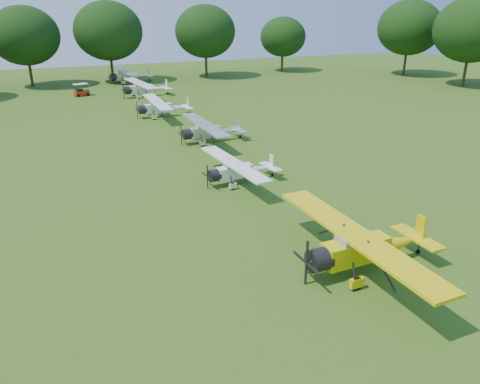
% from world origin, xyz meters
% --- Properties ---
extents(ground, '(160.00, 160.00, 0.00)m').
position_xyz_m(ground, '(0.00, 0.00, 0.00)').
color(ground, '#294B12').
rests_on(ground, ground).
extents(tree_belt, '(137.36, 130.27, 14.52)m').
position_xyz_m(tree_belt, '(3.57, 0.16, 8.03)').
color(tree_belt, black).
rests_on(tree_belt, ground).
extents(aircraft_2, '(7.42, 11.80, 2.33)m').
position_xyz_m(aircraft_2, '(1.48, -9.18, 1.36)').
color(aircraft_2, '#D9C609').
rests_on(aircraft_2, ground).
extents(aircraft_3, '(5.79, 9.22, 1.81)m').
position_xyz_m(aircraft_3, '(0.21, 4.49, 1.06)').
color(aircraft_3, white).
rests_on(aircraft_3, ground).
extents(aircraft_4, '(6.37, 10.13, 2.00)m').
position_xyz_m(aircraft_4, '(1.62, 15.73, 1.17)').
color(aircraft_4, silver).
rests_on(aircraft_4, ground).
extents(aircraft_5, '(6.48, 10.28, 2.03)m').
position_xyz_m(aircraft_5, '(-0.22, 28.00, 1.19)').
color(aircraft_5, white).
rests_on(aircraft_5, ground).
extents(aircraft_6, '(6.94, 11.00, 2.16)m').
position_xyz_m(aircraft_6, '(0.33, 41.34, 1.26)').
color(aircraft_6, white).
rests_on(aircraft_6, ground).
extents(aircraft_7, '(7.14, 11.35, 2.23)m').
position_xyz_m(aircraft_7, '(0.23, 54.51, 1.30)').
color(aircraft_7, silver).
rests_on(aircraft_7, ground).
extents(golf_cart, '(2.26, 1.73, 1.72)m').
position_xyz_m(golf_cart, '(-8.12, 45.23, 0.57)').
color(golf_cart, red).
rests_on(golf_cart, ground).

